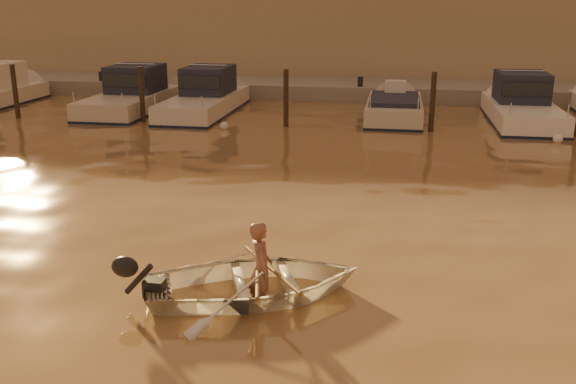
% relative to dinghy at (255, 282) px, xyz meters
% --- Properties ---
extents(ground_plane, '(160.00, 160.00, 0.00)m').
position_rel_dinghy_xyz_m(ground_plane, '(-1.63, -0.50, -0.22)').
color(ground_plane, brown).
rests_on(ground_plane, ground).
extents(dinghy, '(3.91, 3.40, 0.68)m').
position_rel_dinghy_xyz_m(dinghy, '(0.00, 0.00, 0.00)').
color(dinghy, white).
rests_on(dinghy, ground_plane).
extents(person, '(0.53, 0.63, 1.47)m').
position_rel_dinghy_xyz_m(person, '(0.09, 0.04, 0.22)').
color(person, '#925949').
rests_on(person, dinghy).
extents(outboard_motor, '(0.98, 0.71, 0.70)m').
position_rel_dinghy_xyz_m(outboard_motor, '(-1.39, -0.56, 0.06)').
color(outboard_motor, black).
rests_on(outboard_motor, dinghy).
extents(oar_port, '(1.23, 1.77, 0.13)m').
position_rel_dinghy_xyz_m(oar_port, '(0.23, 0.09, 0.20)').
color(oar_port, brown).
rests_on(oar_port, dinghy).
extents(oar_starboard, '(0.50, 2.07, 0.13)m').
position_rel_dinghy_xyz_m(oar_starboard, '(0.05, 0.02, 0.20)').
color(oar_starboard, brown).
rests_on(oar_starboard, dinghy).
extents(moored_boat_1, '(2.31, 6.85, 1.75)m').
position_rel_dinghy_xyz_m(moored_boat_1, '(-8.51, 15.50, 0.41)').
color(moored_boat_1, beige).
rests_on(moored_boat_1, ground_plane).
extents(moored_boat_2, '(2.13, 7.18, 1.75)m').
position_rel_dinghy_xyz_m(moored_boat_2, '(-5.46, 15.50, 0.41)').
color(moored_boat_2, beige).
rests_on(moored_boat_2, ground_plane).
extents(moored_boat_3, '(1.99, 5.79, 0.95)m').
position_rel_dinghy_xyz_m(moored_boat_3, '(1.90, 15.50, 0.01)').
color(moored_boat_3, beige).
rests_on(moored_boat_3, ground_plane).
extents(moored_boat_4, '(2.19, 6.76, 1.75)m').
position_rel_dinghy_xyz_m(moored_boat_4, '(6.47, 15.50, 0.41)').
color(moored_boat_4, white).
rests_on(moored_boat_4, ground_plane).
extents(piling_0, '(0.18, 0.18, 2.20)m').
position_rel_dinghy_xyz_m(piling_0, '(-12.13, 13.30, 0.68)').
color(piling_0, '#2D2319').
rests_on(piling_0, ground_plane).
extents(piling_1, '(0.18, 0.18, 2.20)m').
position_rel_dinghy_xyz_m(piling_1, '(-7.13, 13.30, 0.68)').
color(piling_1, '#2D2319').
rests_on(piling_1, ground_plane).
extents(piling_2, '(0.18, 0.18, 2.20)m').
position_rel_dinghy_xyz_m(piling_2, '(-1.83, 13.30, 0.68)').
color(piling_2, '#2D2319').
rests_on(piling_2, ground_plane).
extents(piling_3, '(0.18, 0.18, 2.20)m').
position_rel_dinghy_xyz_m(piling_3, '(3.17, 13.30, 0.68)').
color(piling_3, '#2D2319').
rests_on(piling_3, ground_plane).
extents(fender_b, '(0.30, 0.30, 0.30)m').
position_rel_dinghy_xyz_m(fender_b, '(-9.38, 13.45, -0.12)').
color(fender_b, '#E3551A').
rests_on(fender_b, ground_plane).
extents(fender_c, '(0.30, 0.30, 0.30)m').
position_rel_dinghy_xyz_m(fender_c, '(-3.87, 12.51, -0.12)').
color(fender_c, silver).
rests_on(fender_c, ground_plane).
extents(fender_d, '(0.30, 0.30, 0.30)m').
position_rel_dinghy_xyz_m(fender_d, '(2.48, 13.35, -0.12)').
color(fender_d, '#D54D19').
rests_on(fender_d, ground_plane).
extents(fender_e, '(0.30, 0.30, 0.30)m').
position_rel_dinghy_xyz_m(fender_e, '(7.03, 12.22, -0.12)').
color(fender_e, white).
rests_on(fender_e, ground_plane).
extents(quay, '(52.00, 4.00, 1.00)m').
position_rel_dinghy_xyz_m(quay, '(-1.63, 21.00, -0.07)').
color(quay, gray).
rests_on(quay, ground_plane).
extents(waterfront_building, '(46.00, 7.00, 4.80)m').
position_rel_dinghy_xyz_m(waterfront_building, '(-1.63, 26.50, 2.18)').
color(waterfront_building, '#9E8466').
rests_on(waterfront_building, quay).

